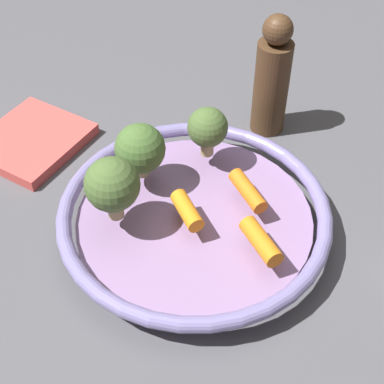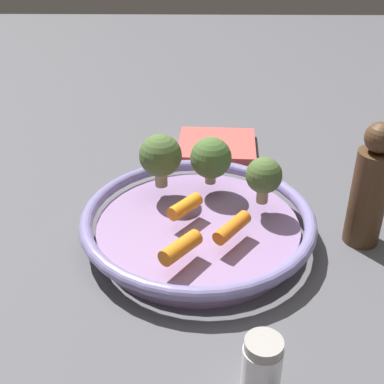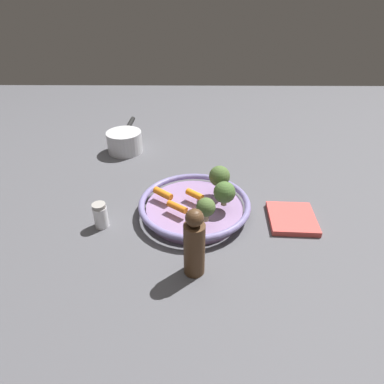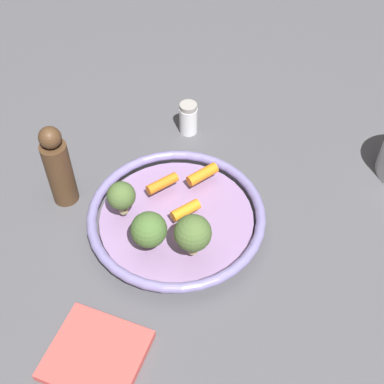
# 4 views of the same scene
# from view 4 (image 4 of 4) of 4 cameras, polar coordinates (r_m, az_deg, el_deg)

# --- Properties ---
(ground_plane) EXTENTS (2.35, 2.35, 0.00)m
(ground_plane) POSITION_cam_4_polar(r_m,az_deg,el_deg) (0.82, -1.71, -3.82)
(ground_plane) COLOR #4C4C51
(serving_bowl) EXTENTS (0.28, 0.28, 0.04)m
(serving_bowl) POSITION_cam_4_polar(r_m,az_deg,el_deg) (0.80, -1.74, -2.94)
(serving_bowl) COLOR #8E709E
(serving_bowl) RESTS_ON ground_plane
(baby_carrot_near_rim) EXTENTS (0.04, 0.05, 0.02)m
(baby_carrot_near_rim) POSITION_cam_4_polar(r_m,az_deg,el_deg) (0.82, -3.33, 0.96)
(baby_carrot_near_rim) COLOR orange
(baby_carrot_near_rim) RESTS_ON serving_bowl
(baby_carrot_right) EXTENTS (0.04, 0.05, 0.02)m
(baby_carrot_right) POSITION_cam_4_polar(r_m,az_deg,el_deg) (0.78, -0.65, -1.88)
(baby_carrot_right) COLOR orange
(baby_carrot_right) RESTS_ON serving_bowl
(baby_carrot_center) EXTENTS (0.05, 0.05, 0.02)m
(baby_carrot_center) POSITION_cam_4_polar(r_m,az_deg,el_deg) (0.83, 1.17, 1.98)
(baby_carrot_center) COLOR orange
(baby_carrot_center) RESTS_ON serving_bowl
(broccoli_floret_large) EXTENTS (0.04, 0.04, 0.06)m
(broccoli_floret_large) POSITION_cam_4_polar(r_m,az_deg,el_deg) (0.77, -7.90, -0.46)
(broccoli_floret_large) COLOR tan
(broccoli_floret_large) RESTS_ON serving_bowl
(broccoli_floret_mid) EXTENTS (0.05, 0.05, 0.07)m
(broccoli_floret_mid) POSITION_cam_4_polar(r_m,az_deg,el_deg) (0.71, 0.09, -4.64)
(broccoli_floret_mid) COLOR tan
(broccoli_floret_mid) RESTS_ON serving_bowl
(broccoli_floret_edge) EXTENTS (0.05, 0.05, 0.06)m
(broccoli_floret_edge) POSITION_cam_4_polar(r_m,az_deg,el_deg) (0.73, -4.84, -4.23)
(broccoli_floret_edge) COLOR tan
(broccoli_floret_edge) RESTS_ON serving_bowl
(salt_shaker) EXTENTS (0.03, 0.03, 0.06)m
(salt_shaker) POSITION_cam_4_polar(r_m,az_deg,el_deg) (0.95, -0.41, 8.23)
(salt_shaker) COLOR white
(salt_shaker) RESTS_ON ground_plane
(pepper_mill) EXTENTS (0.04, 0.04, 0.15)m
(pepper_mill) POSITION_cam_4_polar(r_m,az_deg,el_deg) (0.83, -14.76, 2.54)
(pepper_mill) COLOR #4C331E
(pepper_mill) RESTS_ON ground_plane
(dish_towel) EXTENTS (0.13, 0.12, 0.01)m
(dish_towel) POSITION_cam_4_polar(r_m,az_deg,el_deg) (0.71, -10.64, -17.45)
(dish_towel) COLOR #D14C47
(dish_towel) RESTS_ON ground_plane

